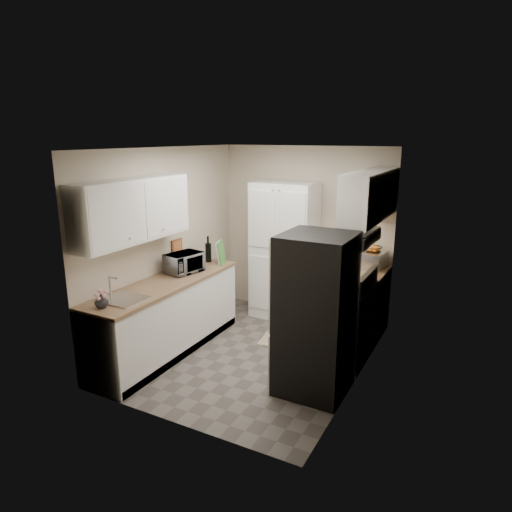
% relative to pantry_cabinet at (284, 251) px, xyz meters
% --- Properties ---
extents(ground, '(3.20, 3.20, 0.00)m').
position_rel_pantry_cabinet_xyz_m(ground, '(0.20, -1.32, -1.00)').
color(ground, '#56514C').
rests_on(ground, ground).
extents(room_shell, '(2.64, 3.24, 2.52)m').
position_rel_pantry_cabinet_xyz_m(room_shell, '(0.18, -1.32, 0.63)').
color(room_shell, beige).
rests_on(room_shell, ground).
extents(pantry_cabinet, '(0.90, 0.55, 2.00)m').
position_rel_pantry_cabinet_xyz_m(pantry_cabinet, '(0.00, 0.00, 0.00)').
color(pantry_cabinet, white).
rests_on(pantry_cabinet, ground).
extents(base_cabinet_left, '(0.60, 2.30, 0.88)m').
position_rel_pantry_cabinet_xyz_m(base_cabinet_left, '(-0.79, -1.75, -0.56)').
color(base_cabinet_left, white).
rests_on(base_cabinet_left, ground).
extents(countertop_left, '(0.63, 2.33, 0.04)m').
position_rel_pantry_cabinet_xyz_m(countertop_left, '(-0.79, -1.75, -0.10)').
color(countertop_left, '#846647').
rests_on(countertop_left, base_cabinet_left).
extents(base_cabinet_right, '(0.60, 0.80, 0.88)m').
position_rel_pantry_cabinet_xyz_m(base_cabinet_right, '(1.19, -0.12, -0.56)').
color(base_cabinet_right, white).
rests_on(base_cabinet_right, ground).
extents(countertop_right, '(0.63, 0.83, 0.04)m').
position_rel_pantry_cabinet_xyz_m(countertop_right, '(1.19, -0.12, -0.10)').
color(countertop_right, '#846647').
rests_on(countertop_right, base_cabinet_right).
extents(electric_range, '(0.71, 0.78, 1.13)m').
position_rel_pantry_cabinet_xyz_m(electric_range, '(1.17, -0.93, -0.52)').
color(electric_range, '#B7B7BC').
rests_on(electric_range, ground).
extents(refrigerator, '(0.70, 0.72, 1.70)m').
position_rel_pantry_cabinet_xyz_m(refrigerator, '(1.14, -1.73, -0.15)').
color(refrigerator, '#B7B7BC').
rests_on(refrigerator, ground).
extents(microwave, '(0.40, 0.52, 0.26)m').
position_rel_pantry_cabinet_xyz_m(microwave, '(-0.81, -1.33, 0.05)').
color(microwave, '#A9AAAD').
rests_on(microwave, countertop_left).
extents(wine_bottle, '(0.08, 0.08, 0.33)m').
position_rel_pantry_cabinet_xyz_m(wine_bottle, '(-0.82, -0.75, 0.09)').
color(wine_bottle, black).
rests_on(wine_bottle, countertop_left).
extents(flower_vase, '(0.15, 0.15, 0.15)m').
position_rel_pantry_cabinet_xyz_m(flower_vase, '(-0.82, -2.74, -0.01)').
color(flower_vase, beige).
rests_on(flower_vase, countertop_left).
extents(cutting_board, '(0.11, 0.25, 0.32)m').
position_rel_pantry_cabinet_xyz_m(cutting_board, '(-0.61, -0.74, 0.08)').
color(cutting_board, '#499C40').
rests_on(cutting_board, countertop_left).
extents(toaster_oven, '(0.36, 0.43, 0.23)m').
position_rel_pantry_cabinet_xyz_m(toaster_oven, '(1.29, 0.01, 0.03)').
color(toaster_oven, silver).
rests_on(toaster_oven, countertop_right).
extents(fruit_basket, '(0.28, 0.28, 0.10)m').
position_rel_pantry_cabinet_xyz_m(fruit_basket, '(1.28, 0.02, 0.20)').
color(fruit_basket, orange).
rests_on(fruit_basket, toaster_oven).
extents(kitchen_mat, '(0.62, 0.88, 0.01)m').
position_rel_pantry_cabinet_xyz_m(kitchen_mat, '(0.31, -0.65, -0.99)').
color(kitchen_mat, tan).
rests_on(kitchen_mat, ground).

